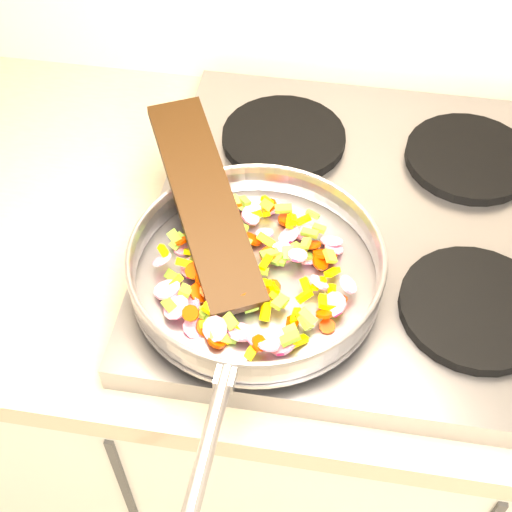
# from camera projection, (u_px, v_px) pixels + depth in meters

# --- Properties ---
(cooktop) EXTENTS (0.60, 0.60, 0.04)m
(cooktop) POSITION_uv_depth(u_px,v_px,m) (367.00, 227.00, 1.01)
(cooktop) COLOR #939399
(cooktop) RESTS_ON counter_top
(grate_fl) EXTENTS (0.19, 0.19, 0.02)m
(grate_fl) POSITION_uv_depth(u_px,v_px,m) (254.00, 279.00, 0.92)
(grate_fl) COLOR black
(grate_fl) RESTS_ON cooktop
(grate_fr) EXTENTS (0.19, 0.19, 0.02)m
(grate_fr) POSITION_uv_depth(u_px,v_px,m) (475.00, 308.00, 0.89)
(grate_fr) COLOR black
(grate_fr) RESTS_ON cooktop
(grate_bl) EXTENTS (0.19, 0.19, 0.02)m
(grate_bl) POSITION_uv_depth(u_px,v_px,m) (284.00, 138.00, 1.09)
(grate_bl) COLOR black
(grate_bl) RESTS_ON cooktop
(grate_br) EXTENTS (0.19, 0.19, 0.02)m
(grate_br) POSITION_uv_depth(u_px,v_px,m) (469.00, 158.00, 1.06)
(grate_br) COLOR black
(grate_br) RESTS_ON cooktop
(saute_pan) EXTENTS (0.36, 0.53, 0.05)m
(saute_pan) POSITION_uv_depth(u_px,v_px,m) (256.00, 266.00, 0.88)
(saute_pan) COLOR #9E9EA5
(saute_pan) RESTS_ON grate_fl
(vegetable_heap) EXTENTS (0.27, 0.27, 0.05)m
(vegetable_heap) POSITION_uv_depth(u_px,v_px,m) (252.00, 273.00, 0.89)
(vegetable_heap) COLOR #6DA326
(vegetable_heap) RESTS_ON saute_pan
(wooden_spatula) EXTENTS (0.21, 0.32, 0.08)m
(wooden_spatula) POSITION_uv_depth(u_px,v_px,m) (204.00, 200.00, 0.92)
(wooden_spatula) COLOR black
(wooden_spatula) RESTS_ON saute_pan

